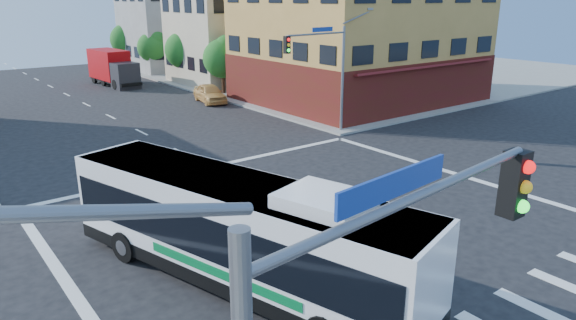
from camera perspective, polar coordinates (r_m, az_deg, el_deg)
ground at (r=20.68m, az=4.51°, el=-7.34°), size 120.00×120.00×0.00m
sidewalk_ne at (r=68.80m, az=6.82°, el=10.22°), size 50.00×50.00×0.15m
corner_building_ne at (r=46.04m, az=7.98°, el=13.89°), size 18.10×15.44×14.00m
building_east_near at (r=56.43m, az=-5.88°, el=13.20°), size 12.06×10.06×9.00m
building_east_far at (r=68.67m, az=-12.27°, el=14.07°), size 12.06×10.06×10.00m
signal_mast_ne at (r=32.95m, az=4.15°, el=11.04°), size 7.91×1.13×8.07m
street_tree_a at (r=48.73m, az=-7.17°, el=11.40°), size 3.60×3.60×5.53m
street_tree_b at (r=55.73m, az=-11.47°, el=12.11°), size 3.80×3.80×5.79m
street_tree_c at (r=63.00m, az=-14.78°, el=12.21°), size 3.40×3.40×5.29m
street_tree_d at (r=70.38m, az=-17.46°, el=12.84°), size 4.00×4.00×6.03m
transit_bus at (r=16.08m, az=-5.65°, el=-7.72°), size 6.11×12.98×3.77m
box_truck at (r=56.87m, az=-18.85°, el=9.59°), size 2.82×8.09×3.58m
parked_car at (r=45.48m, az=-8.67°, el=7.34°), size 2.68×4.91×1.59m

